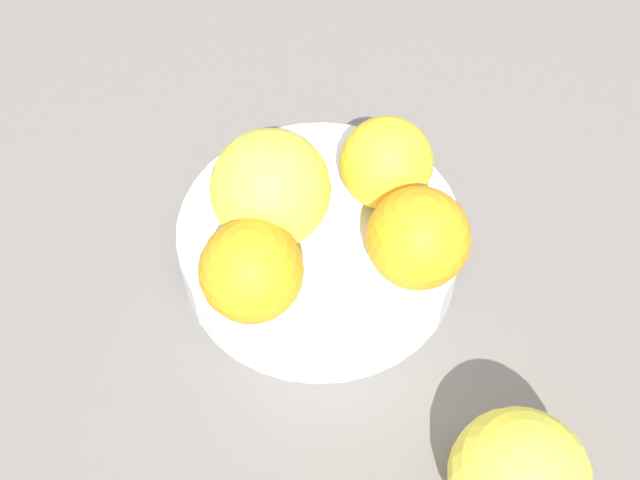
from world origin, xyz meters
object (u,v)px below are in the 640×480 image
at_px(orange_in_bowl_0, 418,238).
at_px(orange_loose_0, 519,478).
at_px(fruit_bowl, 320,245).
at_px(orange_in_bowl_1, 271,189).
at_px(orange_in_bowl_2, 383,159).
at_px(orange_in_bowl_3, 251,271).

xyz_separation_m(orange_in_bowl_0, orange_loose_0, (-0.14, 0.03, -0.03)).
bearing_deg(orange_in_bowl_0, fruit_bowl, 27.63).
height_order(orange_in_bowl_1, orange_in_bowl_2, orange_in_bowl_1).
bearing_deg(orange_in_bowl_2, orange_in_bowl_3, 105.30).
relative_size(orange_in_bowl_1, orange_loose_0, 0.99).
bearing_deg(orange_in_bowl_0, orange_in_bowl_1, 37.53).
relative_size(orange_in_bowl_1, orange_in_bowl_3, 1.22).
bearing_deg(orange_in_bowl_3, orange_in_bowl_2, -74.70).
distance_m(orange_in_bowl_0, orange_loose_0, 0.15).
distance_m(fruit_bowl, orange_in_bowl_2, 0.07).
bearing_deg(fruit_bowl, orange_in_bowl_2, -85.51).
xyz_separation_m(fruit_bowl, orange_in_bowl_3, (-0.03, 0.06, 0.05)).
bearing_deg(fruit_bowl, orange_in_bowl_1, 60.08).
relative_size(orange_in_bowl_2, orange_in_bowl_3, 0.99).
bearing_deg(orange_in_bowl_3, orange_loose_0, -159.27).
relative_size(orange_in_bowl_1, orange_in_bowl_2, 1.23).
xyz_separation_m(fruit_bowl, orange_loose_0, (-0.20, -0.00, 0.02)).
bearing_deg(orange_in_bowl_3, fruit_bowl, -66.91).
height_order(fruit_bowl, orange_in_bowl_2, orange_in_bowl_2).
distance_m(orange_in_bowl_1, orange_in_bowl_3, 0.06).
bearing_deg(fruit_bowl, orange_in_bowl_3, 113.09).
bearing_deg(orange_in_bowl_3, orange_in_bowl_0, -108.85).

